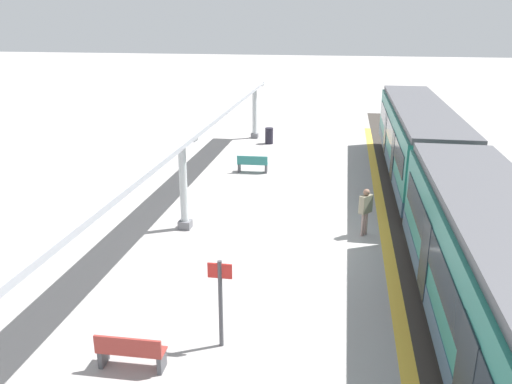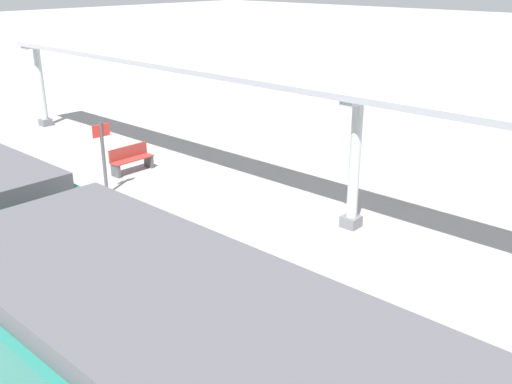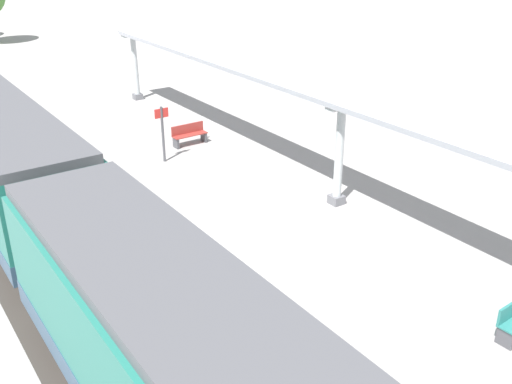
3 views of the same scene
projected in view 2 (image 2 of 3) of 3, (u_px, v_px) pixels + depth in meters
The scene contains 8 objects.
ground_plane at pixel (255, 271), 12.98m from camera, with size 176.00×176.00×0.00m, color #A19C99.
tactile_edge_strip at pixel (115, 345), 10.42m from camera, with size 0.39×38.90×0.01m, color yellow.
canopy_pillar_second at pixel (355, 164), 14.60m from camera, with size 1.10×0.44×3.39m.
canopy_pillar_third at pixel (41, 86), 24.46m from camera, with size 1.10×0.44×3.39m.
canopy_beam at pixel (348, 93), 14.17m from camera, with size 1.20×31.41×0.16m, color #A8AAB2.
bench_mid_platform at pixel (131, 159), 19.22m from camera, with size 1.51×0.47×0.86m.
platform_info_sign at pixel (103, 151), 16.97m from camera, with size 0.56×0.10×2.20m.
passenger_waiting_near_edge at pixel (169, 289), 10.15m from camera, with size 0.49×0.52×1.71m.
Camera 2 is at (-8.45, -7.79, 6.27)m, focal length 40.97 mm.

